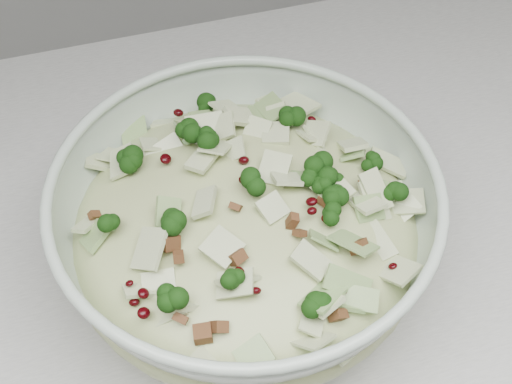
# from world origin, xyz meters

# --- Properties ---
(mixing_bowl) EXTENTS (0.35, 0.35, 0.13)m
(mixing_bowl) POSITION_xyz_m (0.06, 1.60, 0.97)
(mixing_bowl) COLOR #B2C4B3
(mixing_bowl) RESTS_ON counter
(salad) EXTENTS (0.32, 0.32, 0.13)m
(salad) POSITION_xyz_m (0.06, 1.60, 0.99)
(salad) COLOR #C0CB8B
(salad) RESTS_ON mixing_bowl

